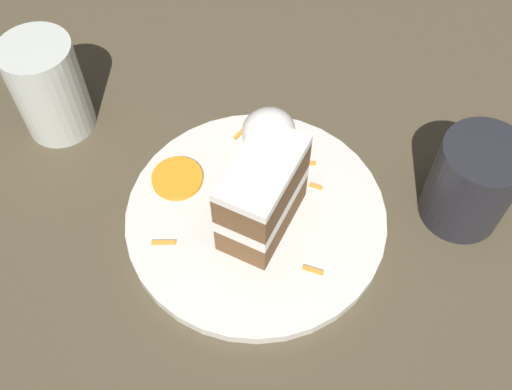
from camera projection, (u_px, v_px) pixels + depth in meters
name	position (u px, v px, depth m)	size (l,w,h in m)	color
ground_plane	(297.00, 245.00, 0.63)	(6.00, 6.00, 0.00)	#4C4742
dining_table	(298.00, 238.00, 0.61)	(0.92, 0.93, 0.03)	#4C422D
plate	(256.00, 216.00, 0.60)	(0.26, 0.26, 0.01)	silver
cake_slice	(262.00, 195.00, 0.55)	(0.10, 0.11, 0.09)	brown
cream_dollop	(269.00, 131.00, 0.62)	(0.06, 0.05, 0.05)	white
orange_garnish	(177.00, 178.00, 0.62)	(0.05, 0.05, 0.01)	orange
carrot_shreds_scatter	(263.00, 200.00, 0.61)	(0.18, 0.19, 0.00)	orange
drinking_glass	(51.00, 93.00, 0.64)	(0.08, 0.08, 0.11)	beige
coffee_mug	(473.00, 180.00, 0.57)	(0.08, 0.08, 0.10)	#232328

